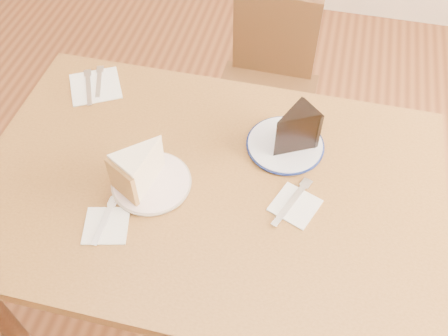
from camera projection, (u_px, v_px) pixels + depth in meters
ground at (212, 303)px, 1.87m from camera, size 4.00×4.00×0.00m
table at (208, 205)px, 1.36m from camera, size 1.20×0.80×0.75m
chair_far at (266, 90)px, 1.97m from camera, size 0.39×0.39×0.78m
plate_cream at (152, 183)px, 1.28m from camera, size 0.20×0.20×0.01m
plate_navy at (285, 145)px, 1.36m from camera, size 0.20×0.20×0.01m
carrot_cake at (144, 166)px, 1.24m from camera, size 0.15×0.16×0.10m
chocolate_cake at (292, 133)px, 1.30m from camera, size 0.13×0.13×0.11m
napkin_cream at (106, 226)px, 1.20m from camera, size 0.13×0.13×0.00m
napkin_navy at (295, 205)px, 1.24m from camera, size 0.14×0.14×0.00m
napkin_spare at (95, 86)px, 1.51m from camera, size 0.20×0.20×0.00m
fork_cream at (105, 221)px, 1.20m from camera, size 0.02×0.14×0.00m
knife_navy at (291, 202)px, 1.24m from camera, size 0.08×0.16×0.00m
fork_spare at (99, 82)px, 1.52m from camera, size 0.06×0.14×0.00m
knife_spare at (89, 88)px, 1.50m from camera, size 0.08×0.15×0.00m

